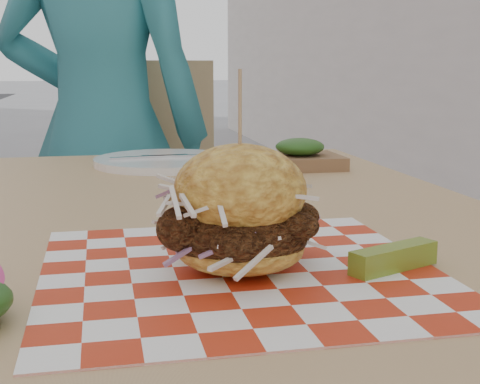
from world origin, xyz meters
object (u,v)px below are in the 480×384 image
at_px(patio_chair, 142,206).
at_px(sandwich, 240,216).
at_px(patio_table, 199,272).
at_px(diner, 102,133).

height_order(patio_chair, sandwich, patio_chair).
bearing_deg(patio_table, sandwich, -89.70).
bearing_deg(diner, patio_table, 118.09).
distance_m(diner, patio_chair, 0.25).
relative_size(patio_chair, sandwich, 5.20).
bearing_deg(sandwich, patio_table, 90.30).
distance_m(diner, patio_table, 0.93).
distance_m(diner, sandwich, 1.18).
distance_m(patio_table, patio_chair, 1.01).
relative_size(diner, patio_table, 1.28).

